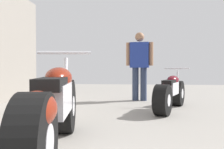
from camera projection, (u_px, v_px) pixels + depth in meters
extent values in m
plane|color=gray|center=(111.00, 126.00, 3.52)|extent=(17.52, 17.52, 0.00)
cylinder|color=black|center=(66.00, 106.00, 3.16)|extent=(0.31, 0.72, 0.69)
cylinder|color=silver|center=(66.00, 106.00, 3.16)|extent=(0.25, 0.29, 0.26)
cylinder|color=black|center=(34.00, 144.00, 1.59)|extent=(0.31, 0.72, 0.69)
cylinder|color=silver|center=(34.00, 144.00, 1.59)|extent=(0.25, 0.29, 0.26)
cube|color=silver|center=(55.00, 99.00, 2.37)|extent=(0.36, 0.73, 0.30)
ellipsoid|color=maroon|center=(59.00, 78.00, 2.60)|extent=(0.36, 0.60, 0.24)
cube|color=black|center=(51.00, 84.00, 2.17)|extent=(0.32, 0.55, 0.11)
ellipsoid|color=maroon|center=(36.00, 110.00, 1.64)|extent=(0.35, 0.51, 0.26)
cylinder|color=silver|center=(65.00, 82.00, 3.11)|extent=(0.10, 0.28, 0.63)
cylinder|color=silver|center=(64.00, 53.00, 3.06)|extent=(0.67, 0.14, 0.04)
cylinder|color=silver|center=(30.00, 139.00, 2.05)|extent=(0.19, 0.60, 0.10)
cylinder|color=black|center=(177.00, 93.00, 5.39)|extent=(0.41, 0.60, 0.56)
cylinder|color=silver|center=(177.00, 93.00, 5.39)|extent=(0.30, 0.28, 0.21)
cylinder|color=black|center=(163.00, 100.00, 4.26)|extent=(0.41, 0.60, 0.56)
cylinder|color=silver|center=(163.00, 100.00, 4.26)|extent=(0.30, 0.28, 0.21)
cube|color=silver|center=(171.00, 88.00, 4.82)|extent=(0.40, 0.60, 0.24)
ellipsoid|color=#5B0F19|center=(173.00, 80.00, 4.99)|extent=(0.38, 0.50, 0.19)
cube|color=black|center=(169.00, 82.00, 4.68)|extent=(0.33, 0.46, 0.09)
ellipsoid|color=#5B0F19|center=(163.00, 90.00, 4.29)|extent=(0.35, 0.44, 0.21)
cylinder|color=silver|center=(177.00, 82.00, 5.35)|extent=(0.12, 0.22, 0.51)
cylinder|color=silver|center=(177.00, 68.00, 5.31)|extent=(0.52, 0.23, 0.03)
cylinder|color=silver|center=(161.00, 102.00, 4.65)|extent=(0.25, 0.48, 0.08)
cylinder|color=#2D3851|center=(135.00, 84.00, 6.27)|extent=(0.19, 0.19, 0.85)
cylinder|color=#2D3851|center=(144.00, 84.00, 6.21)|extent=(0.19, 0.19, 0.85)
cube|color=navy|center=(140.00, 55.00, 6.22)|extent=(0.50, 0.32, 0.65)
cylinder|color=#9E7051|center=(128.00, 54.00, 6.29)|extent=(0.13, 0.13, 0.60)
cylinder|color=#9E7051|center=(151.00, 54.00, 6.15)|extent=(0.13, 0.13, 0.60)
sphere|color=#9E7051|center=(140.00, 37.00, 6.21)|extent=(0.24, 0.24, 0.24)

